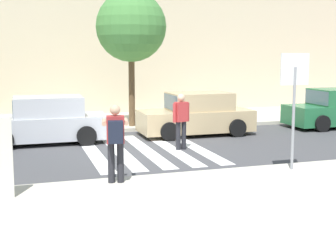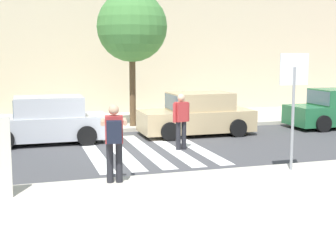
% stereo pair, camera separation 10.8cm
% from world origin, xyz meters
% --- Properties ---
extents(ground_plane, '(120.00, 120.00, 0.00)m').
position_xyz_m(ground_plane, '(0.00, 0.00, 0.00)').
color(ground_plane, '#424244').
extents(sidewalk_near, '(60.00, 6.00, 0.14)m').
position_xyz_m(sidewalk_near, '(0.00, -6.20, 0.07)').
color(sidewalk_near, beige).
rests_on(sidewalk_near, ground).
extents(sidewalk_far, '(60.00, 4.80, 0.14)m').
position_xyz_m(sidewalk_far, '(0.00, 6.00, 0.07)').
color(sidewalk_far, beige).
rests_on(sidewalk_far, ground).
extents(building_facade_far, '(56.00, 4.00, 6.99)m').
position_xyz_m(building_facade_far, '(0.00, 10.40, 3.50)').
color(building_facade_far, beige).
rests_on(building_facade_far, ground).
extents(crosswalk_stripe_0, '(0.44, 5.20, 0.01)m').
position_xyz_m(crosswalk_stripe_0, '(-1.60, 0.20, 0.00)').
color(crosswalk_stripe_0, silver).
rests_on(crosswalk_stripe_0, ground).
extents(crosswalk_stripe_1, '(0.44, 5.20, 0.01)m').
position_xyz_m(crosswalk_stripe_1, '(-0.80, 0.20, 0.00)').
color(crosswalk_stripe_1, silver).
rests_on(crosswalk_stripe_1, ground).
extents(crosswalk_stripe_2, '(0.44, 5.20, 0.01)m').
position_xyz_m(crosswalk_stripe_2, '(0.00, 0.20, 0.00)').
color(crosswalk_stripe_2, silver).
rests_on(crosswalk_stripe_2, ground).
extents(crosswalk_stripe_3, '(0.44, 5.20, 0.01)m').
position_xyz_m(crosswalk_stripe_3, '(0.80, 0.20, 0.00)').
color(crosswalk_stripe_3, silver).
rests_on(crosswalk_stripe_3, ground).
extents(crosswalk_stripe_4, '(0.44, 5.20, 0.01)m').
position_xyz_m(crosswalk_stripe_4, '(1.60, 0.20, 0.00)').
color(crosswalk_stripe_4, silver).
rests_on(crosswalk_stripe_4, ground).
extents(stop_sign, '(0.76, 0.08, 2.82)m').
position_xyz_m(stop_sign, '(2.65, -3.75, 2.20)').
color(stop_sign, gray).
rests_on(stop_sign, sidewalk_near).
extents(photographer_with_backpack, '(0.67, 0.91, 1.72)m').
position_xyz_m(photographer_with_backpack, '(-1.69, -3.66, 1.17)').
color(photographer_with_backpack, '#232328').
rests_on(photographer_with_backpack, sidewalk_near).
extents(pedestrian_crossing, '(0.57, 0.32, 1.72)m').
position_xyz_m(pedestrian_crossing, '(1.06, -0.07, 0.97)').
color(pedestrian_crossing, '#232328').
rests_on(pedestrian_crossing, ground).
extents(parked_car_silver, '(4.10, 1.92, 1.55)m').
position_xyz_m(parked_car_silver, '(-2.87, 2.30, 0.73)').
color(parked_car_silver, '#B7BABF').
rests_on(parked_car_silver, ground).
extents(parked_car_tan, '(4.10, 1.92, 1.55)m').
position_xyz_m(parked_car_tan, '(2.48, 2.30, 0.73)').
color(parked_car_tan, tan).
rests_on(parked_car_tan, ground).
extents(street_tree_center, '(2.70, 2.70, 5.19)m').
position_xyz_m(street_tree_center, '(0.51, 4.21, 3.96)').
color(street_tree_center, brown).
rests_on(street_tree_center, sidewalk_far).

